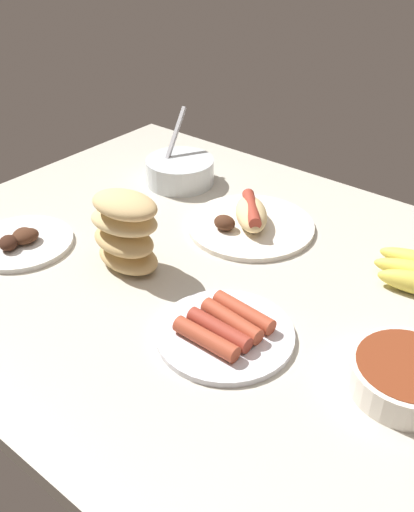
# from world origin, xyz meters

# --- Properties ---
(ground_plane) EXTENTS (1.20, 0.90, 0.03)m
(ground_plane) POSITION_xyz_m (0.00, 0.00, -0.01)
(ground_plane) COLOR beige
(plate_sausages) EXTENTS (0.21, 0.21, 0.04)m
(plate_sausages) POSITION_xyz_m (-0.11, 0.13, 0.01)
(plate_sausages) COLOR white
(plate_sausages) RESTS_ON ground_plane
(plate_hotdog_assembled) EXTENTS (0.25, 0.25, 0.06)m
(plate_hotdog_assembled) POSITION_xyz_m (0.05, -0.16, 0.02)
(plate_hotdog_assembled) COLOR white
(plate_hotdog_assembled) RESTS_ON ground_plane
(bowl_coleslaw) EXTENTS (0.15, 0.15, 0.15)m
(bowl_coleslaw) POSITION_xyz_m (0.29, -0.22, 0.03)
(bowl_coleslaw) COLOR silver
(bowl_coleslaw) RESTS_ON ground_plane
(bread_stack) EXTENTS (0.14, 0.10, 0.14)m
(bread_stack) POSITION_xyz_m (0.14, 0.09, 0.07)
(bread_stack) COLOR tan
(bread_stack) RESTS_ON ground_plane
(plate_grilled_meat) EXTENTS (0.19, 0.19, 0.03)m
(plate_grilled_meat) POSITION_xyz_m (0.34, 0.17, 0.01)
(plate_grilled_meat) COLOR white
(plate_grilled_meat) RESTS_ON ground_plane
(bowl_chili) EXTENTS (0.15, 0.15, 0.04)m
(bowl_chili) POSITION_xyz_m (-0.36, 0.06, 0.02)
(bowl_chili) COLOR white
(bowl_chili) RESTS_ON ground_plane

